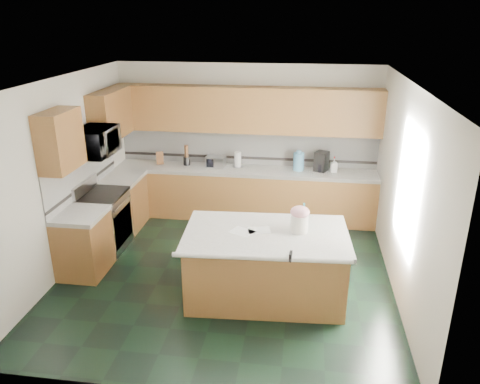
# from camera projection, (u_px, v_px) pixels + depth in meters

# --- Properties ---
(floor) EXTENTS (4.60, 4.60, 0.00)m
(floor) POSITION_uv_depth(u_px,v_px,m) (226.00, 273.00, 6.72)
(floor) COLOR black
(floor) RESTS_ON ground
(ceiling) EXTENTS (4.60, 4.60, 0.00)m
(ceiling) POSITION_uv_depth(u_px,v_px,m) (224.00, 82.00, 5.75)
(ceiling) COLOR white
(ceiling) RESTS_ON ground
(wall_back) EXTENTS (4.60, 0.04, 2.70)m
(wall_back) POSITION_uv_depth(u_px,v_px,m) (247.00, 140.00, 8.37)
(wall_back) COLOR silver
(wall_back) RESTS_ON ground
(wall_front) EXTENTS (4.60, 0.04, 2.70)m
(wall_front) POSITION_uv_depth(u_px,v_px,m) (181.00, 275.00, 4.09)
(wall_front) COLOR silver
(wall_front) RESTS_ON ground
(wall_left) EXTENTS (0.04, 4.60, 2.70)m
(wall_left) POSITION_uv_depth(u_px,v_px,m) (62.00, 177.00, 6.53)
(wall_left) COLOR silver
(wall_left) RESTS_ON ground
(wall_right) EXTENTS (0.04, 4.60, 2.70)m
(wall_right) POSITION_uv_depth(u_px,v_px,m) (405.00, 193.00, 5.93)
(wall_right) COLOR silver
(wall_right) RESTS_ON ground
(back_base_cab) EXTENTS (4.60, 0.60, 0.86)m
(back_base_cab) POSITION_uv_depth(u_px,v_px,m) (245.00, 195.00, 8.41)
(back_base_cab) COLOR #4A2C15
(back_base_cab) RESTS_ON ground
(back_countertop) EXTENTS (4.60, 0.64, 0.06)m
(back_countertop) POSITION_uv_depth(u_px,v_px,m) (245.00, 170.00, 8.24)
(back_countertop) COLOR white
(back_countertop) RESTS_ON back_base_cab
(back_upper_cab) EXTENTS (4.60, 0.33, 0.78)m
(back_upper_cab) POSITION_uv_depth(u_px,v_px,m) (246.00, 110.00, 7.99)
(back_upper_cab) COLOR #4A2C15
(back_upper_cab) RESTS_ON wall_back
(back_backsplash) EXTENTS (4.60, 0.02, 0.63)m
(back_backsplash) POSITION_uv_depth(u_px,v_px,m) (247.00, 147.00, 8.39)
(back_backsplash) COLOR silver
(back_backsplash) RESTS_ON back_countertop
(back_accent_band) EXTENTS (4.60, 0.01, 0.05)m
(back_accent_band) POSITION_uv_depth(u_px,v_px,m) (247.00, 158.00, 8.45)
(back_accent_band) COLOR black
(back_accent_band) RESTS_ON back_countertop
(left_base_cab_rear) EXTENTS (0.60, 0.82, 0.86)m
(left_base_cab_rear) POSITION_uv_depth(u_px,v_px,m) (124.00, 204.00, 8.01)
(left_base_cab_rear) COLOR #4A2C15
(left_base_cab_rear) RESTS_ON ground
(left_counter_rear) EXTENTS (0.64, 0.82, 0.06)m
(left_counter_rear) POSITION_uv_depth(u_px,v_px,m) (121.00, 178.00, 7.85)
(left_counter_rear) COLOR white
(left_counter_rear) RESTS_ON left_base_cab_rear
(left_base_cab_front) EXTENTS (0.60, 0.72, 0.86)m
(left_base_cab_front) POSITION_uv_depth(u_px,v_px,m) (84.00, 245.00, 6.60)
(left_base_cab_front) COLOR #4A2C15
(left_base_cab_front) RESTS_ON ground
(left_counter_front) EXTENTS (0.64, 0.72, 0.06)m
(left_counter_front) POSITION_uv_depth(u_px,v_px,m) (80.00, 215.00, 6.43)
(left_counter_front) COLOR white
(left_counter_front) RESTS_ON left_base_cab_front
(left_backsplash) EXTENTS (0.02, 2.30, 0.63)m
(left_backsplash) POSITION_uv_depth(u_px,v_px,m) (83.00, 172.00, 7.08)
(left_backsplash) COLOR silver
(left_backsplash) RESTS_ON wall_left
(left_accent_band) EXTENTS (0.01, 2.30, 0.05)m
(left_accent_band) POSITION_uv_depth(u_px,v_px,m) (85.00, 184.00, 7.15)
(left_accent_band) COLOR black
(left_accent_band) RESTS_ON wall_left
(left_upper_cab_rear) EXTENTS (0.33, 1.09, 0.78)m
(left_upper_cab_rear) POSITION_uv_depth(u_px,v_px,m) (110.00, 115.00, 7.61)
(left_upper_cab_rear) COLOR #4A2C15
(left_upper_cab_rear) RESTS_ON wall_left
(left_upper_cab_front) EXTENTS (0.33, 0.72, 0.78)m
(left_upper_cab_front) POSITION_uv_depth(u_px,v_px,m) (60.00, 141.00, 6.07)
(left_upper_cab_front) COLOR #4A2C15
(left_upper_cab_front) RESTS_ON wall_left
(range_body) EXTENTS (0.60, 0.76, 0.88)m
(range_body) POSITION_uv_depth(u_px,v_px,m) (105.00, 222.00, 7.28)
(range_body) COLOR #B7B7BC
(range_body) RESTS_ON ground
(range_oven_door) EXTENTS (0.02, 0.68, 0.55)m
(range_oven_door) POSITION_uv_depth(u_px,v_px,m) (123.00, 226.00, 7.26)
(range_oven_door) COLOR black
(range_oven_door) RESTS_ON range_body
(range_cooktop) EXTENTS (0.62, 0.78, 0.04)m
(range_cooktop) POSITION_uv_depth(u_px,v_px,m) (102.00, 195.00, 7.11)
(range_cooktop) COLOR black
(range_cooktop) RESTS_ON range_body
(range_handle) EXTENTS (0.02, 0.66, 0.02)m
(range_handle) POSITION_uv_depth(u_px,v_px,m) (123.00, 203.00, 7.12)
(range_handle) COLOR #B7B7BC
(range_handle) RESTS_ON range_body
(range_backguard) EXTENTS (0.06, 0.76, 0.18)m
(range_backguard) POSITION_uv_depth(u_px,v_px,m) (85.00, 187.00, 7.11)
(range_backguard) COLOR #B7B7BC
(range_backguard) RESTS_ON range_body
(microwave) EXTENTS (0.50, 0.73, 0.41)m
(microwave) POSITION_uv_depth(u_px,v_px,m) (96.00, 142.00, 6.82)
(microwave) COLOR #B7B7BC
(microwave) RESTS_ON wall_left
(island_base) EXTENTS (2.02, 1.23, 0.86)m
(island_base) POSITION_uv_depth(u_px,v_px,m) (265.00, 267.00, 6.04)
(island_base) COLOR #4A2C15
(island_base) RESTS_ON ground
(island_top) EXTENTS (2.12, 1.34, 0.06)m
(island_top) POSITION_uv_depth(u_px,v_px,m) (266.00, 235.00, 5.87)
(island_top) COLOR white
(island_top) RESTS_ON island_base
(island_bullnose) EXTENTS (2.06, 0.18, 0.06)m
(island_bullnose) POSITION_uv_depth(u_px,v_px,m) (262.00, 258.00, 5.31)
(island_bullnose) COLOR white
(island_bullnose) RESTS_ON island_base
(treat_jar) EXTENTS (0.28, 0.28, 0.23)m
(treat_jar) POSITION_uv_depth(u_px,v_px,m) (299.00, 223.00, 5.84)
(treat_jar) COLOR white
(treat_jar) RESTS_ON island_top
(treat_jar_lid) EXTENTS (0.24, 0.24, 0.15)m
(treat_jar_lid) POSITION_uv_depth(u_px,v_px,m) (300.00, 212.00, 5.79)
(treat_jar_lid) COLOR #CC8894
(treat_jar_lid) RESTS_ON treat_jar
(treat_jar_knob) EXTENTS (0.08, 0.03, 0.03)m
(treat_jar_knob) POSITION_uv_depth(u_px,v_px,m) (300.00, 208.00, 5.77)
(treat_jar_knob) COLOR tan
(treat_jar_knob) RESTS_ON treat_jar_lid
(treat_jar_knob_end_l) EXTENTS (0.04, 0.04, 0.04)m
(treat_jar_knob_end_l) POSITION_uv_depth(u_px,v_px,m) (297.00, 208.00, 5.78)
(treat_jar_knob_end_l) COLOR tan
(treat_jar_knob_end_l) RESTS_ON treat_jar_lid
(treat_jar_knob_end_r) EXTENTS (0.04, 0.04, 0.04)m
(treat_jar_knob_end_r) POSITION_uv_depth(u_px,v_px,m) (303.00, 208.00, 5.77)
(treat_jar_knob_end_r) COLOR tan
(treat_jar_knob_end_r) RESTS_ON treat_jar_lid
(soap_bottle_island) EXTENTS (0.13, 0.13, 0.33)m
(soap_bottle_island) POSITION_uv_depth(u_px,v_px,m) (304.00, 216.00, 5.94)
(soap_bottle_island) COLOR teal
(soap_bottle_island) RESTS_ON island_top
(paper_sheet_a) EXTENTS (0.31, 0.26, 0.00)m
(paper_sheet_a) POSITION_uv_depth(u_px,v_px,m) (259.00, 230.00, 5.92)
(paper_sheet_a) COLOR white
(paper_sheet_a) RESTS_ON island_top
(paper_sheet_b) EXTENTS (0.36, 0.32, 0.00)m
(paper_sheet_b) POSITION_uv_depth(u_px,v_px,m) (242.00, 232.00, 5.88)
(paper_sheet_b) COLOR white
(paper_sheet_b) RESTS_ON island_top
(clamp_body) EXTENTS (0.04, 0.11, 0.09)m
(clamp_body) POSITION_uv_depth(u_px,v_px,m) (291.00, 256.00, 5.27)
(clamp_body) COLOR black
(clamp_body) RESTS_ON island_top
(clamp_handle) EXTENTS (0.02, 0.07, 0.02)m
(clamp_handle) POSITION_uv_depth(u_px,v_px,m) (290.00, 260.00, 5.22)
(clamp_handle) COLOR black
(clamp_handle) RESTS_ON island_top
(knife_block) EXTENTS (0.17, 0.20, 0.25)m
(knife_block) POSITION_uv_depth(u_px,v_px,m) (160.00, 158.00, 8.44)
(knife_block) COLOR #472814
(knife_block) RESTS_ON back_countertop
(utensil_crock) EXTENTS (0.12, 0.12, 0.15)m
(utensil_crock) POSITION_uv_depth(u_px,v_px,m) (187.00, 161.00, 8.42)
(utensil_crock) COLOR black
(utensil_crock) RESTS_ON back_countertop
(utensil_bundle) EXTENTS (0.07, 0.07, 0.22)m
(utensil_bundle) POSITION_uv_depth(u_px,v_px,m) (186.00, 151.00, 8.35)
(utensil_bundle) COLOR #472814
(utensil_bundle) RESTS_ON utensil_crock
(toaster_oven) EXTENTS (0.35, 0.26, 0.19)m
(toaster_oven) POSITION_uv_depth(u_px,v_px,m) (216.00, 162.00, 8.31)
(toaster_oven) COLOR #B7B7BC
(toaster_oven) RESTS_ON back_countertop
(toaster_oven_door) EXTENTS (0.29, 0.01, 0.15)m
(toaster_oven_door) POSITION_uv_depth(u_px,v_px,m) (215.00, 163.00, 8.22)
(toaster_oven_door) COLOR black
(toaster_oven_door) RESTS_ON toaster_oven
(paper_towel) EXTENTS (0.12, 0.12, 0.27)m
(paper_towel) POSITION_uv_depth(u_px,v_px,m) (238.00, 159.00, 8.29)
(paper_towel) COLOR white
(paper_towel) RESTS_ON back_countertop
(paper_towel_base) EXTENTS (0.18, 0.18, 0.01)m
(paper_towel_base) POSITION_uv_depth(u_px,v_px,m) (238.00, 166.00, 8.34)
(paper_towel_base) COLOR #B7B7BC
(paper_towel_base) RESTS_ON back_countertop
(water_jug) EXTENTS (0.19, 0.19, 0.31)m
(water_jug) POSITION_uv_depth(u_px,v_px,m) (299.00, 162.00, 8.11)
(water_jug) COLOR #599BC3
(water_jug) RESTS_ON back_countertop
(water_jug_neck) EXTENTS (0.09, 0.09, 0.04)m
(water_jug_neck) POSITION_uv_depth(u_px,v_px,m) (299.00, 152.00, 8.05)
(water_jug_neck) COLOR #599BC3
(water_jug_neck) RESTS_ON water_jug
(coffee_maker) EXTENTS (0.27, 0.28, 0.34)m
(coffee_maker) POSITION_uv_depth(u_px,v_px,m) (321.00, 161.00, 8.07)
(coffee_maker) COLOR black
(coffee_maker) RESTS_ON back_countertop
(coffee_carafe) EXTENTS (0.14, 0.14, 0.14)m
(coffee_carafe) POSITION_uv_depth(u_px,v_px,m) (321.00, 168.00, 8.06)
(coffee_carafe) COLOR black
(coffee_carafe) RESTS_ON back_countertop
(soap_bottle_back) EXTENTS (0.12, 0.12, 0.24)m
(soap_bottle_back) POSITION_uv_depth(u_px,v_px,m) (334.00, 165.00, 8.04)
(soap_bottle_back) COLOR white
(soap_bottle_back) RESTS_ON back_countertop
(soap_back_cap) EXTENTS (0.02, 0.02, 0.03)m
(soap_back_cap) POSITION_uv_depth(u_px,v_px,m) (335.00, 158.00, 7.99)
(soap_back_cap) COLOR red
(soap_back_cap) RESTS_ON soap_bottle_back
(window_light_proxy) EXTENTS (0.02, 1.40, 1.10)m
(window_light_proxy) POSITION_uv_depth(u_px,v_px,m) (407.00, 188.00, 5.70)
(window_light_proxy) COLOR white
(window_light_proxy) RESTS_ON wall_right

